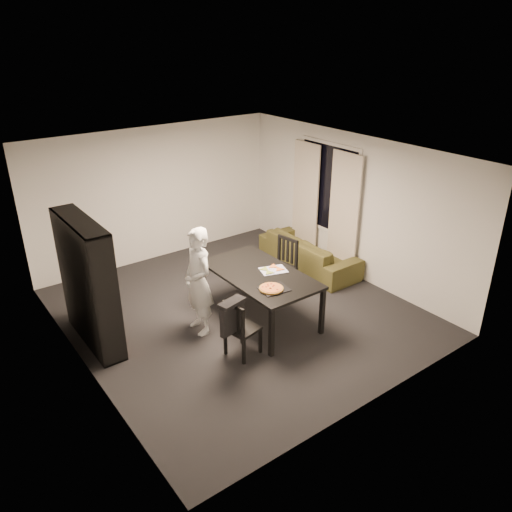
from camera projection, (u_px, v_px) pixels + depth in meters
room at (237, 238)px, 7.62m from camera, size 5.01×5.51×2.61m
window_pane at (328, 188)px, 9.32m from camera, size 0.02×1.40×1.60m
window_frame at (328, 188)px, 9.32m from camera, size 0.03×1.52×1.72m
curtain_left at (344, 214)px, 9.04m from camera, size 0.03×0.70×2.25m
curtain_right at (305, 200)px, 9.80m from camera, size 0.03×0.70×2.25m
bookshelf at (88, 283)px, 7.04m from camera, size 0.35×1.50×1.90m
dining_table at (260, 277)px, 7.69m from camera, size 1.07×1.92×0.80m
chair_left at (239, 326)px, 6.86m from camera, size 0.49×0.49×0.88m
chair_right at (283, 262)px, 8.58m from camera, size 0.53×0.53×0.98m
draped_jacket at (232, 315)px, 6.68m from camera, size 0.41×0.25×0.49m
person at (198, 282)px, 7.33m from camera, size 0.43×0.63×1.67m
baking_tray at (274, 289)px, 7.18m from camera, size 0.44×0.37×0.01m
pepperoni_pizza at (271, 288)px, 7.15m from camera, size 0.35×0.35×0.03m
kitchen_towel at (273, 270)px, 7.74m from camera, size 0.47×0.41×0.01m
pizza_slices at (271, 269)px, 7.74m from camera, size 0.40×0.35×0.01m
sofa at (309, 252)px, 9.55m from camera, size 0.83×2.11×0.62m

